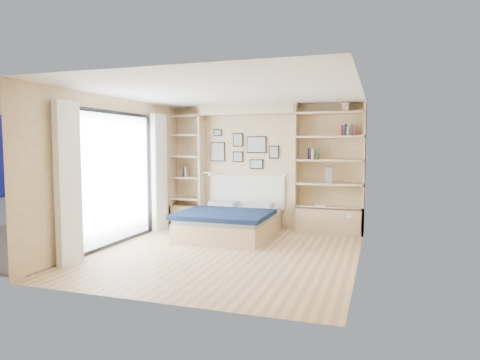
% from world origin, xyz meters
% --- Properties ---
extents(ground, '(4.50, 4.50, 0.00)m').
position_xyz_m(ground, '(0.00, 0.00, 0.00)').
color(ground, tan).
rests_on(ground, ground).
extents(room_shell, '(4.50, 4.50, 4.50)m').
position_xyz_m(room_shell, '(-0.39, 1.52, 1.08)').
color(room_shell, tan).
rests_on(room_shell, ground).
extents(bed, '(1.62, 2.01, 1.07)m').
position_xyz_m(bed, '(-0.37, 1.24, 0.27)').
color(bed, tan).
rests_on(bed, ground).
extents(photo_gallery, '(1.48, 0.02, 0.82)m').
position_xyz_m(photo_gallery, '(-0.45, 2.22, 1.60)').
color(photo_gallery, black).
rests_on(photo_gallery, ground).
extents(reading_lamps, '(1.92, 0.12, 0.15)m').
position_xyz_m(reading_lamps, '(-0.30, 2.00, 1.10)').
color(reading_lamps, silver).
rests_on(reading_lamps, ground).
extents(shelf_decor, '(3.54, 0.23, 2.03)m').
position_xyz_m(shelf_decor, '(1.07, 2.07, 1.69)').
color(shelf_decor, '#A51E1E').
rests_on(shelf_decor, ground).
extents(deck, '(3.20, 4.00, 0.05)m').
position_xyz_m(deck, '(-3.60, 0.00, 0.00)').
color(deck, '#766457').
rests_on(deck, ground).
extents(deck_chair, '(0.64, 0.92, 0.86)m').
position_xyz_m(deck_chair, '(-3.53, 0.37, 0.41)').
color(deck_chair, tan).
rests_on(deck_chair, ground).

